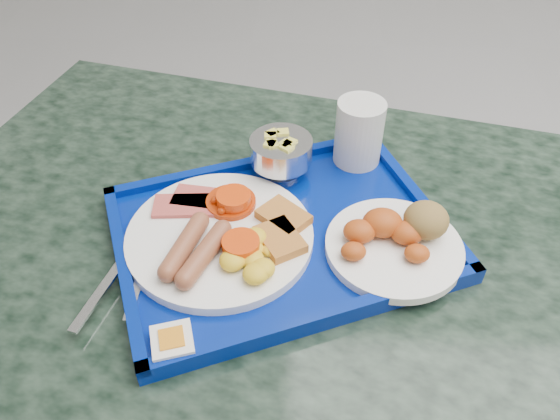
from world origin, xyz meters
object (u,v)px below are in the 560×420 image
Objects in this scene: bread_plate at (398,238)px; juice_cup at (359,131)px; tray at (280,235)px; fruit_bowl at (281,151)px; main_plate at (225,236)px; table at (305,337)px.

juice_cup reaches higher than bread_plate.
tray is 2.90× the size of bread_plate.
juice_cup is (-0.04, 0.19, 0.04)m from bread_plate.
fruit_bowl reaches higher than tray.
main_plate reaches higher than tray.
main_plate is (-0.11, 0.00, 0.21)m from table.
table is 0.25m from bread_plate.
table is 0.33m from juice_cup.
bread_plate is at bearing -77.44° from juice_cup.
juice_cup is at bearing 69.77° from table.
bread_plate is at bearing 0.42° from main_plate.
tray is (-0.04, 0.03, 0.20)m from table.
juice_cup is at bearing 102.56° from bread_plate.
table is 14.42× the size of fruit_bowl.
main_plate is at bearing -133.99° from juice_cup.
main_plate is 2.69× the size of fruit_bowl.
main_plate is at bearing -179.58° from bread_plate.
main_plate is 0.22m from bread_plate.
tray is at bearing 18.09° from main_plate.
juice_cup reaches higher than main_plate.
main_plate is 1.39× the size of bread_plate.
fruit_bowl is (-0.00, 0.12, 0.05)m from tray.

